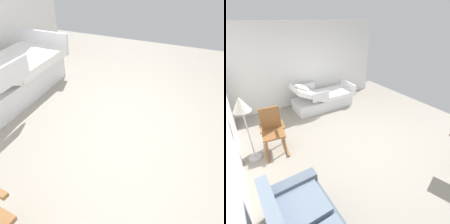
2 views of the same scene
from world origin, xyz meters
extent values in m
plane|color=gray|center=(0.00, 0.00, 0.00)|extent=(6.94, 6.94, 0.00)
cube|color=white|center=(2.83, 0.00, 1.35)|extent=(0.10, 5.27, 2.70)
cube|color=silver|center=(2.11, -0.18, 0.17)|extent=(0.92, 1.95, 0.35)
cube|color=white|center=(2.12, -0.66, 0.42)|extent=(0.94, 1.18, 0.14)
cube|color=white|center=(2.09, 0.35, 0.63)|extent=(0.93, 0.93, 0.54)
ellipsoid|color=white|center=(2.09, 0.52, 0.85)|extent=(0.35, 0.50, 0.34)
cube|color=silver|center=(1.59, 0.11, 0.63)|extent=(0.05, 0.56, 0.28)
cube|color=silver|center=(2.60, 0.13, 0.63)|extent=(0.05, 0.56, 0.28)
cube|color=silver|center=(2.13, -1.25, 0.53)|extent=(0.95, 0.07, 0.36)
cylinder|color=black|center=(1.73, 0.61, 0.05)|extent=(0.10, 0.10, 0.10)
cylinder|color=black|center=(2.45, 0.62, 0.05)|extent=(0.10, 0.10, 0.10)
cylinder|color=black|center=(1.77, -0.99, 0.05)|extent=(0.10, 0.10, 0.10)
cylinder|color=black|center=(2.49, -0.97, 0.05)|extent=(0.10, 0.10, 0.10)
cube|color=slate|center=(-1.34, 1.87, 0.49)|extent=(0.69, 0.67, 0.10)
cube|color=slate|center=(-1.00, 1.92, 0.30)|extent=(0.21, 0.86, 0.60)
cube|color=brown|center=(0.64, 2.01, 0.03)|extent=(0.76, 0.12, 0.05)
cube|color=brown|center=(0.59, 1.58, 0.03)|extent=(0.76, 0.12, 0.05)
cylinder|color=brown|center=(0.41, 1.62, 0.25)|extent=(0.04, 0.04, 0.40)
cylinder|color=brown|center=(0.45, 2.00, 0.25)|extent=(0.04, 0.04, 0.40)
cylinder|color=brown|center=(0.78, 1.58, 0.25)|extent=(0.04, 0.04, 0.40)
cylinder|color=brown|center=(0.82, 1.96, 0.25)|extent=(0.04, 0.04, 0.40)
cube|color=brown|center=(0.61, 1.79, 0.45)|extent=(0.51, 0.53, 0.04)
cube|color=brown|center=(0.81, 1.77, 0.75)|extent=(0.16, 0.44, 0.60)
cube|color=brown|center=(0.57, 1.56, 0.67)|extent=(0.39, 0.08, 0.03)
cube|color=brown|center=(0.62, 2.02, 0.67)|extent=(0.39, 0.08, 0.03)
cylinder|color=#B2B5BA|center=(0.57, 2.27, 0.01)|extent=(0.28, 0.28, 0.03)
cylinder|color=#B2B5BA|center=(0.57, 2.27, 0.60)|extent=(0.03, 0.03, 1.15)
cone|color=beige|center=(0.57, 2.27, 1.33)|extent=(0.34, 0.34, 0.30)
camera|label=1|loc=(-0.59, 2.24, 1.96)|focal=40.27mm
camera|label=2|loc=(-2.93, 2.24, 2.77)|focal=28.29mm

